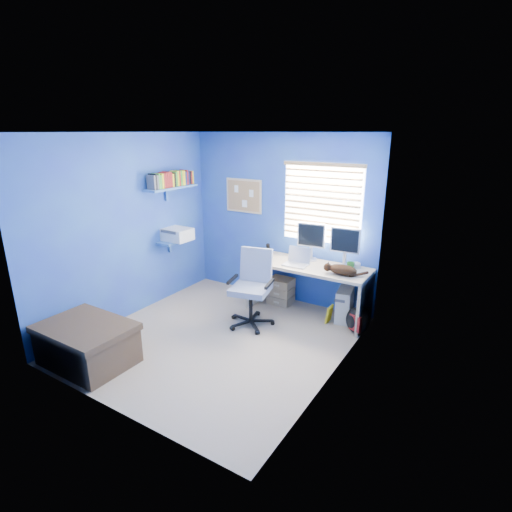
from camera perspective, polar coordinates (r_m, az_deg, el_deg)
The scene contains 23 objects.
floor at distance 5.18m, azimuth -5.32°, elevation -11.69°, with size 3.00×3.20×0.00m, color tan.
ceiling at distance 4.52m, azimuth -6.24°, elevation 17.19°, with size 3.00×3.20×0.00m, color white.
wall_back at distance 6.01m, azimuth 3.58°, elevation 5.27°, with size 3.00×0.01×2.50m, color #283ABA.
wall_front at distance 3.63m, azimuth -21.27°, elevation -4.16°, with size 3.00×0.01×2.50m, color #283ABA.
wall_left at distance 5.71m, azimuth -17.83°, elevation 3.83°, with size 0.01×3.20×2.50m, color #283ABA.
wall_right at distance 4.00m, azimuth 11.61°, elevation -1.33°, with size 0.01×3.20×2.50m, color #283ABA.
desk at distance 5.70m, azimuth 7.36°, elevation -4.78°, with size 1.70×0.65×0.74m, color tan.
laptop at distance 5.50m, azimuth 5.73°, elevation -0.23°, with size 0.33×0.26×0.22m, color silver.
monitor_left at distance 5.71m, azimuth 7.93°, elevation 2.03°, with size 0.40×0.12×0.54m, color silver.
monitor_right at distance 5.53m, azimuth 12.64°, elevation 1.23°, with size 0.40×0.12×0.54m, color silver.
phone at distance 5.96m, azimuth 1.75°, elevation 0.99°, with size 0.09×0.11×0.17m, color black.
mug at distance 5.47m, azimuth 13.35°, elevation -1.40°, with size 0.10×0.09×0.10m, color #2E8729.
cd_spindle at distance 5.56m, azimuth 14.05°, elevation -1.31°, with size 0.13×0.13×0.07m, color silver.
cat at distance 5.25m, azimuth 12.29°, elevation -1.94°, with size 0.37×0.20×0.13m, color black.
tower_pc at distance 5.69m, azimuth 12.55°, elevation -6.71°, with size 0.19×0.44×0.45m, color beige.
drawer_boxes at distance 6.07m, azimuth 3.58°, elevation -4.97°, with size 0.35×0.28×0.41m, color tan.
yellow_book at distance 5.60m, azimuth 10.42°, elevation -8.15°, with size 0.03×0.17×0.24m, color yellow.
backpack at distance 5.37m, azimuth 14.30°, elevation -8.89°, with size 0.30×0.23×0.36m, color black.
bed_corner at distance 4.95m, azimuth -22.94°, elevation -11.47°, with size 0.98×0.70×0.47m, color #4E3726.
office_chair at distance 5.38m, azimuth -0.57°, elevation -5.90°, with size 0.71×0.71×1.02m.
window_blinds at distance 5.65m, azimuth 9.34°, elevation 7.40°, with size 1.15×0.05×1.10m.
corkboard at distance 6.26m, azimuth -1.75°, elevation 8.59°, with size 0.64×0.02×0.52m.
wall_shelves at distance 6.07m, azimuth -11.72°, elevation 6.85°, with size 0.42×0.90×1.05m.
Camera 1 is at (2.77, -3.58, 2.51)m, focal length 28.00 mm.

